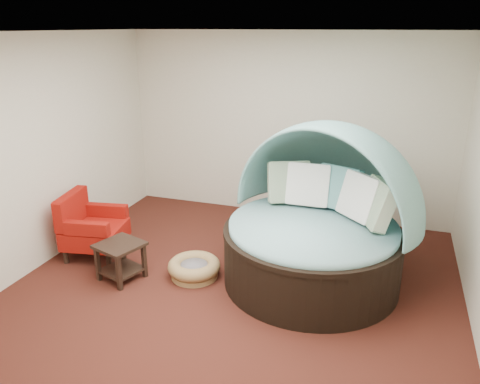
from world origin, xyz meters
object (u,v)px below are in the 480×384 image
(pet_basket, at_px, (194,268))
(side_table, at_px, (121,256))
(red_armchair, at_px, (91,227))
(canopy_daybed, at_px, (319,210))

(pet_basket, distance_m, side_table, 0.88)
(red_armchair, relative_size, side_table, 1.40)
(canopy_daybed, distance_m, red_armchair, 2.95)
(pet_basket, relative_size, side_table, 1.13)
(side_table, bearing_deg, canopy_daybed, 19.17)
(red_armchair, distance_m, side_table, 0.83)
(side_table, bearing_deg, red_armchair, 148.62)
(pet_basket, xyz_separation_m, side_table, (-0.80, -0.31, 0.18))
(pet_basket, height_order, side_table, side_table)
(red_armchair, bearing_deg, pet_basket, -14.64)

